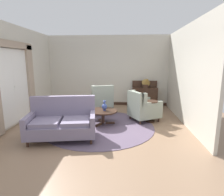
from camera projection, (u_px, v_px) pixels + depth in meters
ground at (98, 130)px, 5.21m from camera, size 8.87×8.87×0.00m
wall_back at (108, 71)px, 8.02m from camera, size 5.36×0.08×2.98m
wall_left at (22, 74)px, 6.03m from camera, size 0.08×4.44×2.98m
wall_right at (186, 75)px, 5.67m from camera, size 0.08×4.44×2.98m
baseboard_back at (108, 103)px, 8.25m from camera, size 5.20×0.03×0.12m
area_rug at (100, 126)px, 5.50m from camera, size 3.21×3.21×0.01m
window_with_curtains at (14, 81)px, 5.42m from camera, size 0.12×2.13×2.46m
coffee_table at (103, 113)px, 5.63m from camera, size 0.88×0.88×0.44m
porcelain_vase at (104, 106)px, 5.57m from camera, size 0.16×0.16×0.30m
settee at (62, 122)px, 4.58m from camera, size 1.74×1.12×1.03m
armchair_beside_settee at (102, 102)px, 6.69m from camera, size 0.96×0.99×1.08m
armchair_near_sideboard at (143, 108)px, 5.95m from camera, size 1.11×1.08×0.97m
side_table at (151, 109)px, 5.85m from camera, size 0.44×0.44×0.68m
sideboard at (145, 96)px, 7.82m from camera, size 1.04×0.35×1.09m
gramophone at (147, 82)px, 7.61m from camera, size 0.42×0.51×0.53m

